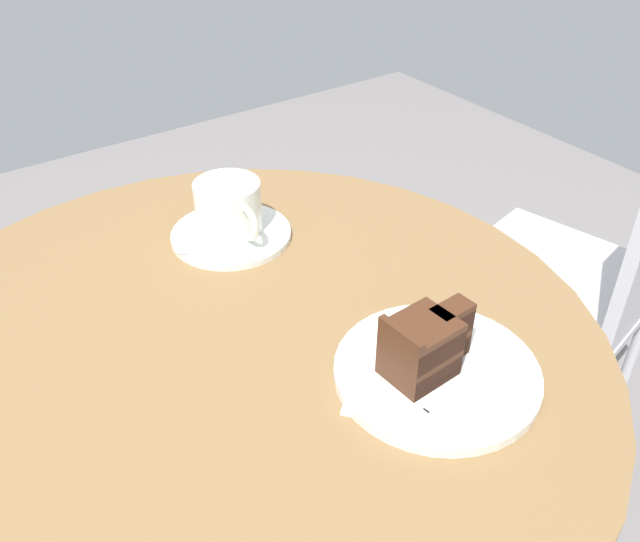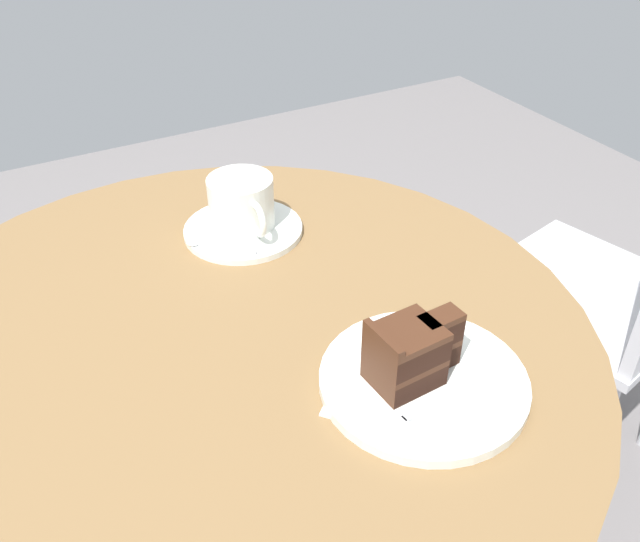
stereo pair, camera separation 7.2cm
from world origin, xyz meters
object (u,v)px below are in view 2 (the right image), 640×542
object	(u,v)px
saucer	(243,230)
coffee_cup	(242,202)
cake_plate	(423,381)
napkin	(417,386)
teaspoon	(211,245)
cake_slice	(410,353)
fork	(420,411)

from	to	relation	value
saucer	coffee_cup	size ratio (longest dim) A/B	1.35
cake_plate	napkin	distance (m)	0.01
teaspoon	napkin	xyz separation A→B (m)	(0.34, 0.09, -0.01)
saucer	napkin	distance (m)	0.37
cake_slice	fork	bearing A→B (deg)	-21.30
coffee_cup	napkin	distance (m)	0.38
cake_plate	cake_slice	size ratio (longest dim) A/B	2.15
saucer	napkin	bearing A→B (deg)	5.57
coffee_cup	cake_plate	xyz separation A→B (m)	(0.37, 0.04, -0.04)
teaspoon	cake_plate	world-z (taller)	teaspoon
napkin	fork	bearing A→B (deg)	-32.72
saucer	teaspoon	bearing A→B (deg)	-66.45
cake_slice	napkin	world-z (taller)	cake_slice
cake_plate	napkin	xyz separation A→B (m)	(-0.00, -0.01, -0.00)
fork	napkin	distance (m)	0.05
cake_slice	fork	xyz separation A→B (m)	(0.05, -0.02, -0.03)
teaspoon	fork	bearing A→B (deg)	145.43
teaspoon	cake_slice	world-z (taller)	cake_slice
coffee_cup	cake_plate	distance (m)	0.38
teaspoon	napkin	distance (m)	0.36
coffee_cup	napkin	size ratio (longest dim) A/B	0.58
coffee_cup	fork	world-z (taller)	coffee_cup
coffee_cup	teaspoon	xyz separation A→B (m)	(0.03, -0.06, -0.04)
cake_plate	napkin	bearing A→B (deg)	-92.20
teaspoon	fork	distance (m)	0.39
saucer	cake_plate	bearing A→B (deg)	6.79
cake_plate	cake_slice	world-z (taller)	cake_slice
teaspoon	napkin	size ratio (longest dim) A/B	0.37
cake_slice	napkin	distance (m)	0.05
saucer	cake_plate	size ratio (longest dim) A/B	0.76
napkin	coffee_cup	bearing A→B (deg)	-174.93
saucer	fork	world-z (taller)	fork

